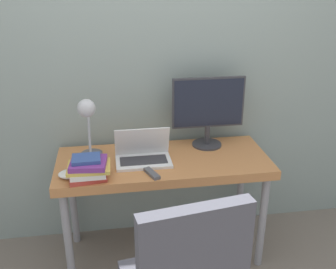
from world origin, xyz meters
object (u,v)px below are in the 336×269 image
book_stack (88,168)px  laptop (143,155)px  monitor (208,108)px  desk_lamp (88,119)px  game_controller (71,174)px

book_stack → laptop: bearing=26.4°
laptop → book_stack: 0.38m
laptop → monitor: monitor is taller
laptop → monitor: (0.46, 0.18, 0.23)m
desk_lamp → monitor: bearing=12.6°
book_stack → game_controller: 0.12m
monitor → book_stack: size_ratio=1.94×
laptop → monitor: size_ratio=0.71×
laptop → game_controller: 0.46m
desk_lamp → game_controller: desk_lamp is taller
monitor → game_controller: (-0.90, -0.32, -0.25)m
monitor → book_stack: bearing=-156.2°
monitor → desk_lamp: size_ratio=1.12×
laptop → monitor: 0.55m
desk_lamp → laptop: bearing=-1.3°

